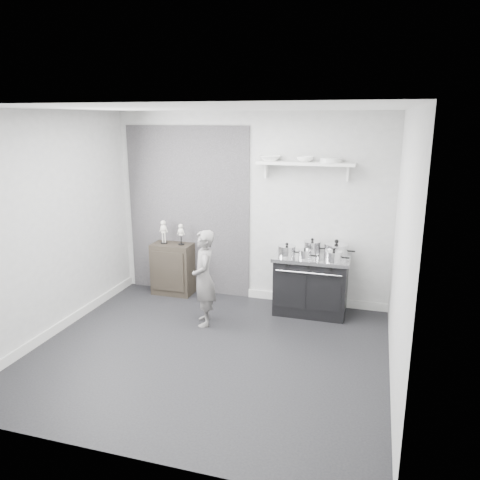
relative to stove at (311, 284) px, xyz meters
name	(u,v)px	position (x,y,z in m)	size (l,w,h in m)	color
ground	(208,352)	(-0.96, -1.48, -0.41)	(4.00, 4.00, 0.00)	black
room_shell	(202,209)	(-1.05, -1.33, 1.23)	(4.02, 3.62, 2.71)	#AAAAA8
wall_shelf	(306,164)	(-0.16, 0.20, 1.60)	(1.30, 0.26, 0.24)	silver
stove	(311,284)	(0.00, 0.00, 0.00)	(1.01, 0.63, 0.81)	black
side_cabinet	(173,269)	(-2.11, 0.13, -0.02)	(0.60, 0.35, 0.78)	black
child	(204,278)	(-1.27, -0.76, 0.22)	(0.46, 0.30, 1.25)	slate
pot_front_left	(287,251)	(-0.33, -0.11, 0.48)	(0.32, 0.24, 0.19)	silver
pot_back_left	(312,247)	(-0.02, 0.13, 0.49)	(0.32, 0.24, 0.21)	silver
pot_back_right	(336,249)	(0.30, 0.11, 0.49)	(0.41, 0.33, 0.22)	silver
pot_front_right	(334,256)	(0.30, -0.18, 0.47)	(0.31, 0.23, 0.18)	silver
pot_front_center	(305,254)	(-0.08, -0.16, 0.46)	(0.25, 0.16, 0.15)	silver
skeleton_full	(164,230)	(-2.24, 0.13, 0.58)	(0.11, 0.07, 0.41)	beige
skeleton_torso	(181,233)	(-1.96, 0.13, 0.55)	(0.10, 0.06, 0.36)	beige
bowl_large	(270,158)	(-0.64, 0.19, 1.67)	(0.29, 0.29, 0.07)	white
bowl_small	(305,159)	(-0.17, 0.19, 1.67)	(0.22, 0.22, 0.07)	white
plate_stack	(331,160)	(0.17, 0.19, 1.66)	(0.28, 0.28, 0.06)	silver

